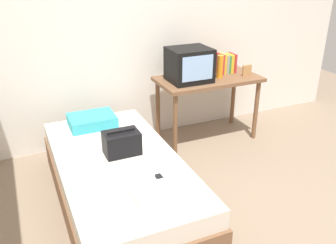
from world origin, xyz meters
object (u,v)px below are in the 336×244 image
Objects in this scene: water_bottle at (220,67)px; folded_towel at (152,193)px; pillow at (92,121)px; handbag at (122,143)px; desk at (208,86)px; tv at (189,65)px; book_row at (225,63)px; remote_dark at (161,180)px; bed at (119,181)px; magazine at (107,178)px; picture_frame at (247,70)px.

folded_towel is (-1.35, -1.37, -0.41)m from water_bottle.
pillow is 0.67m from handbag.
handbag is at bearing 90.65° from folded_towel.
desk is 2.64× the size of tv.
book_row reaches higher than handbag.
remote_dark is (-0.86, -1.26, -0.48)m from tv.
handbag reaches higher than bed.
water_bottle is at bearing 44.86° from remote_dark.
bed is 0.78m from pillow.
folded_towel is at bearing -56.63° from magazine.
pillow is at bearing 83.20° from magazine.
desk is 1.91m from folded_towel.
water_bottle is at bearing 26.62° from handbag.
water_bottle reaches higher than bed.
desk is 4.54× the size of water_bottle.
book_row reaches higher than picture_frame.
desk is at bearing 48.83° from remote_dark.
book_row is 0.52× the size of pillow.
bed is 0.34m from handbag.
tv is at bearing 36.68° from bed.
bed is 4.55× the size of tv.
desk is (1.32, 0.81, 0.44)m from bed.
remote_dark reaches higher than bed.
picture_frame is at bearing -10.05° from water_bottle.
tv is at bearing 40.87° from magazine.
desk is at bearing 4.80° from tv.
handbag is (-1.53, -0.83, -0.32)m from book_row.
water_bottle is at bearing 169.95° from picture_frame.
water_bottle is 1.97m from folded_towel.
magazine is at bearing -146.27° from book_row.
magazine is at bearing -123.54° from handbag.
tv is 1.52× the size of magazine.
water_bottle is at bearing -6.41° from tv.
water_bottle is 1.10× the size of book_row.
pillow is at bearing 101.46° from remote_dark.
bed is 1.94m from book_row.
tv is at bearing -175.20° from desk.
desk reaches higher than pillow.
desk is at bearing 30.64° from handbag.
handbag is 1.07× the size of folded_towel.
book_row is 1.84× the size of picture_frame.
desk is 2.59× the size of pillow.
picture_frame is at bearing -8.14° from tv.
book_row is (0.17, 0.15, -0.02)m from water_bottle.
picture_frame is at bearing -53.02° from book_row.
book_row is at bearing 18.19° from desk.
picture_frame is (1.75, 0.69, 0.60)m from bed.
bed is 1.72× the size of desk.
folded_towel is (-1.68, -1.31, -0.34)m from picture_frame.
magazine is at bearing -121.18° from bed.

